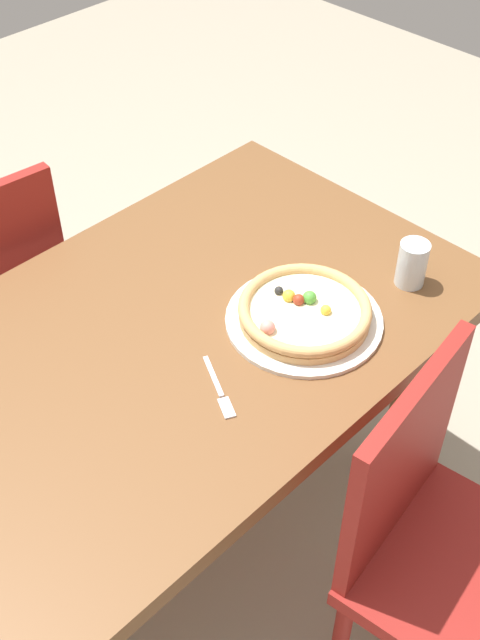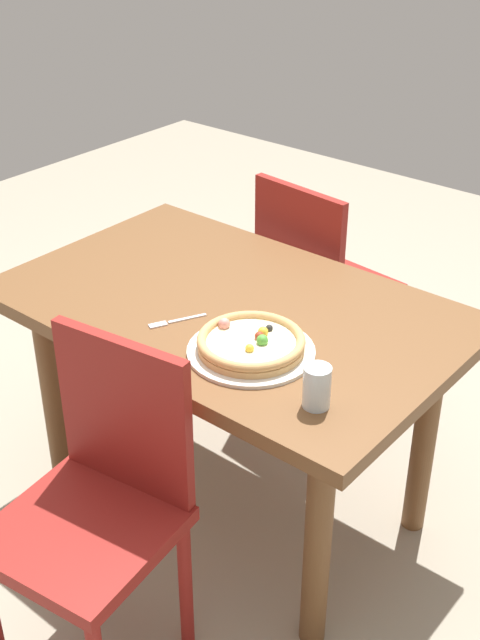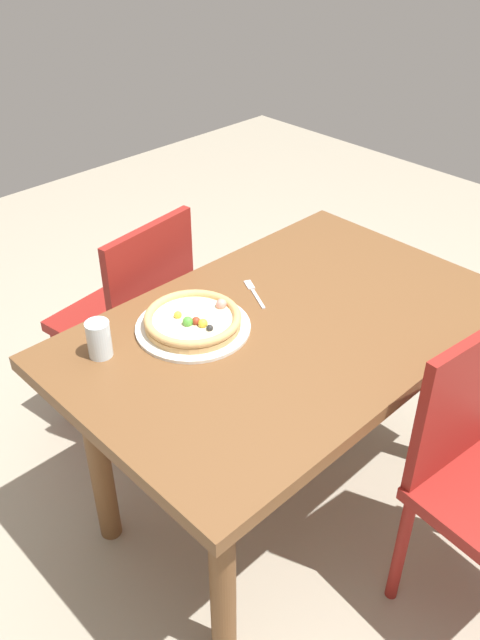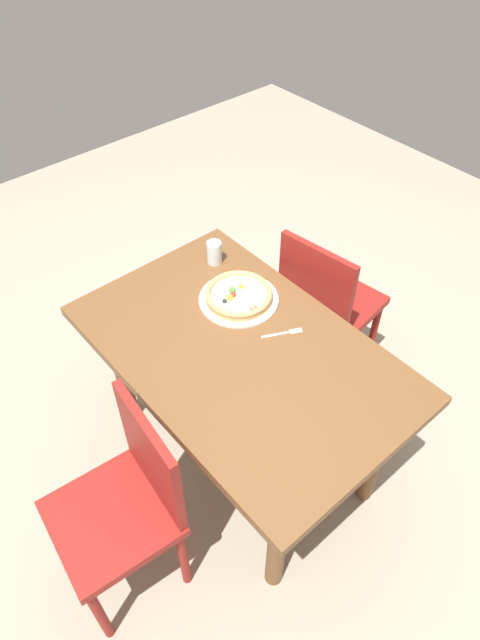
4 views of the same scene
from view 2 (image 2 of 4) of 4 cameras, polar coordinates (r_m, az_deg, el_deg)
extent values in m
plane|color=#9E937F|center=(2.77, -0.60, -12.22)|extent=(6.00, 6.00, 0.00)
cube|color=brown|center=(2.35, -0.69, 0.76)|extent=(1.31, 0.83, 0.04)
cylinder|color=brown|center=(2.51, 12.67, -7.90)|extent=(0.07, 0.07, 0.69)
cylinder|color=brown|center=(3.01, -4.80, -0.25)|extent=(0.07, 0.07, 0.69)
cylinder|color=brown|center=(2.15, 5.41, -15.14)|extent=(0.07, 0.07, 0.69)
cylinder|color=brown|center=(2.71, -12.90, -4.83)|extent=(0.07, 0.07, 0.69)
cylinder|color=maroon|center=(3.34, 5.65, 0.52)|extent=(0.04, 0.04, 0.44)
cylinder|color=maroon|center=(3.17, 10.32, -1.67)|extent=(0.04, 0.04, 0.44)
cylinder|color=maroon|center=(3.12, 1.60, -1.66)|extent=(0.04, 0.04, 0.44)
cylinder|color=maroon|center=(2.94, 6.38, -4.15)|extent=(0.04, 0.04, 0.44)
cube|color=maroon|center=(3.02, 6.23, 2.16)|extent=(0.44, 0.44, 0.04)
cube|color=maroon|center=(2.79, 4.04, 5.08)|extent=(0.38, 0.07, 0.42)
cylinder|color=maroon|center=(2.22, -3.80, -17.83)|extent=(0.04, 0.04, 0.44)
cylinder|color=maroon|center=(2.38, -10.73, -14.36)|extent=(0.04, 0.04, 0.44)
cube|color=maroon|center=(2.04, -10.89, -14.26)|extent=(0.45, 0.45, 0.04)
cube|color=maroon|center=(2.00, -8.03, -6.48)|extent=(0.38, 0.08, 0.42)
cylinder|color=silver|center=(2.11, 0.77, -2.17)|extent=(0.33, 0.33, 0.01)
cylinder|color=tan|center=(2.10, 0.77, -1.85)|extent=(0.27, 0.27, 0.02)
cylinder|color=beige|center=(2.09, 0.77, -1.57)|extent=(0.24, 0.24, 0.01)
torus|color=tan|center=(2.09, 0.77, -1.41)|extent=(0.28, 0.28, 0.02)
sphere|color=#4C9E38|center=(2.08, 1.56, -1.41)|extent=(0.03, 0.03, 0.03)
sphere|color=#E58C7F|center=(2.15, -1.10, -0.26)|extent=(0.03, 0.03, 0.03)
sphere|color=maroon|center=(2.10, 1.35, -1.13)|extent=(0.02, 0.02, 0.02)
sphere|color=gold|center=(2.05, 0.67, -1.97)|extent=(0.02, 0.02, 0.02)
sphere|color=#262626|center=(2.14, 2.04, -0.56)|extent=(0.02, 0.02, 0.02)
sphere|color=gold|center=(2.12, 1.61, -0.82)|extent=(0.03, 0.03, 0.03)
cube|color=silver|center=(2.26, -3.67, 0.11)|extent=(0.06, 0.10, 0.00)
cube|color=silver|center=(2.23, -5.71, -0.33)|extent=(0.04, 0.05, 0.00)
cylinder|color=silver|center=(1.90, 5.35, -4.63)|extent=(0.07, 0.07, 0.11)
camera|label=1|loc=(2.15, -37.45, 25.29)|focal=44.60mm
camera|label=3|loc=(2.58, 40.13, 23.10)|focal=36.79mm
camera|label=4|loc=(3.45, -5.42, 37.54)|focal=31.00mm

